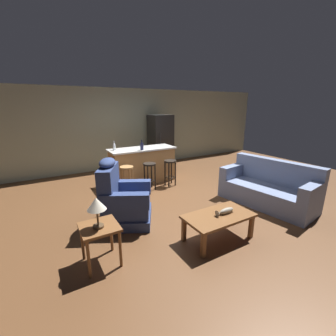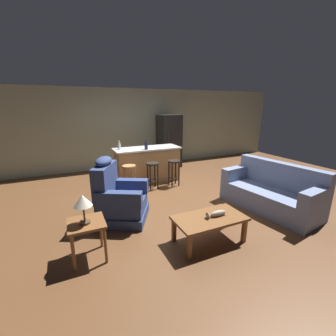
{
  "view_description": "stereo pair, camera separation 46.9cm",
  "coord_description": "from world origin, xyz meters",
  "px_view_note": "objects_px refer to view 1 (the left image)",
  "views": [
    {
      "loc": [
        -2.43,
        -4.15,
        2.08
      ],
      "look_at": [
        -0.04,
        -0.1,
        0.75
      ],
      "focal_mm": 24.0,
      "sensor_mm": 36.0,
      "label": 1
    },
    {
      "loc": [
        -2.01,
        -4.37,
        2.08
      ],
      "look_at": [
        -0.04,
        -0.1,
        0.75
      ],
      "focal_mm": 24.0,
      "sensor_mm": 36.0,
      "label": 2
    }
  ],
  "objects_px": {
    "kitchen_island": "(143,165)",
    "bar_stool_left": "(127,175)",
    "couch": "(268,189)",
    "bottle_short_amber": "(114,147)",
    "coffee_table": "(219,218)",
    "recliner_near_lamp": "(122,200)",
    "refrigerator": "(161,141)",
    "table_lamp": "(96,205)",
    "end_table": "(100,233)",
    "fish_figurine": "(225,211)",
    "bar_stool_middle": "(150,171)",
    "bar_stool_right": "(170,168)",
    "bottle_tall_green": "(142,146)"
  },
  "relations": [
    {
      "from": "coffee_table",
      "to": "bottle_tall_green",
      "type": "relative_size",
      "value": 4.26
    },
    {
      "from": "kitchen_island",
      "to": "bar_stool_middle",
      "type": "height_order",
      "value": "kitchen_island"
    },
    {
      "from": "refrigerator",
      "to": "bottle_short_amber",
      "type": "xyz_separation_m",
      "value": [
        -1.96,
        -1.12,
        0.16
      ]
    },
    {
      "from": "couch",
      "to": "table_lamp",
      "type": "xyz_separation_m",
      "value": [
        -3.61,
        -0.13,
        0.53
      ]
    },
    {
      "from": "couch",
      "to": "bar_stool_right",
      "type": "xyz_separation_m",
      "value": [
        -1.21,
        2.08,
        0.13
      ]
    },
    {
      "from": "couch",
      "to": "bottle_tall_green",
      "type": "distance_m",
      "value": 3.16
    },
    {
      "from": "kitchen_island",
      "to": "bar_stool_left",
      "type": "xyz_separation_m",
      "value": [
        -0.69,
        -0.63,
        -0.01
      ]
    },
    {
      "from": "couch",
      "to": "end_table",
      "type": "xyz_separation_m",
      "value": [
        -3.6,
        -0.1,
        0.12
      ]
    },
    {
      "from": "couch",
      "to": "fish_figurine",
      "type": "bearing_deg",
      "value": 7.37
    },
    {
      "from": "end_table",
      "to": "table_lamp",
      "type": "distance_m",
      "value": 0.41
    },
    {
      "from": "recliner_near_lamp",
      "to": "kitchen_island",
      "type": "xyz_separation_m",
      "value": [
        1.24,
        1.87,
        0.06
      ]
    },
    {
      "from": "couch",
      "to": "table_lamp",
      "type": "height_order",
      "value": "table_lamp"
    },
    {
      "from": "bar_stool_right",
      "to": "refrigerator",
      "type": "bearing_deg",
      "value": 68.7
    },
    {
      "from": "table_lamp",
      "to": "bottle_short_amber",
      "type": "xyz_separation_m",
      "value": [
        1.16,
        2.92,
        0.17
      ]
    },
    {
      "from": "couch",
      "to": "bar_stool_middle",
      "type": "xyz_separation_m",
      "value": [
        -1.81,
        2.08,
        0.13
      ]
    },
    {
      "from": "couch",
      "to": "table_lamp",
      "type": "relative_size",
      "value": 4.88
    },
    {
      "from": "recliner_near_lamp",
      "to": "bar_stool_left",
      "type": "xyz_separation_m",
      "value": [
        0.55,
        1.24,
        0.05
      ]
    },
    {
      "from": "kitchen_island",
      "to": "bar_stool_left",
      "type": "height_order",
      "value": "kitchen_island"
    },
    {
      "from": "bar_stool_right",
      "to": "bottle_tall_green",
      "type": "relative_size",
      "value": 2.63
    },
    {
      "from": "couch",
      "to": "end_table",
      "type": "height_order",
      "value": "couch"
    },
    {
      "from": "couch",
      "to": "recliner_near_lamp",
      "type": "relative_size",
      "value": 1.67
    },
    {
      "from": "bottle_tall_green",
      "to": "refrigerator",
      "type": "bearing_deg",
      "value": 47.1
    },
    {
      "from": "couch",
      "to": "end_table",
      "type": "relative_size",
      "value": 3.57
    },
    {
      "from": "table_lamp",
      "to": "bar_stool_left",
      "type": "relative_size",
      "value": 0.6
    },
    {
      "from": "coffee_table",
      "to": "couch",
      "type": "relative_size",
      "value": 0.55
    },
    {
      "from": "couch",
      "to": "end_table",
      "type": "distance_m",
      "value": 3.6
    },
    {
      "from": "coffee_table",
      "to": "bottle_short_amber",
      "type": "relative_size",
      "value": 4.71
    },
    {
      "from": "couch",
      "to": "bar_stool_left",
      "type": "height_order",
      "value": "couch"
    },
    {
      "from": "bottle_short_amber",
      "to": "kitchen_island",
      "type": "bearing_deg",
      "value": -6.53
    },
    {
      "from": "refrigerator",
      "to": "recliner_near_lamp",
      "type": "bearing_deg",
      "value": -128.77
    },
    {
      "from": "couch",
      "to": "bottle_short_amber",
      "type": "height_order",
      "value": "bottle_short_amber"
    },
    {
      "from": "couch",
      "to": "end_table",
      "type": "bearing_deg",
      "value": -6.6
    },
    {
      "from": "bar_stool_left",
      "to": "kitchen_island",
      "type": "bearing_deg",
      "value": 42.34
    },
    {
      "from": "bar_stool_left",
      "to": "refrigerator",
      "type": "bearing_deg",
      "value": 43.69
    },
    {
      "from": "end_table",
      "to": "bar_stool_right",
      "type": "xyz_separation_m",
      "value": [
        2.39,
        2.18,
        0.01
      ]
    },
    {
      "from": "bar_stool_left",
      "to": "bar_stool_right",
      "type": "bearing_deg",
      "value": 0.0
    },
    {
      "from": "coffee_table",
      "to": "kitchen_island",
      "type": "bearing_deg",
      "value": 87.63
    },
    {
      "from": "recliner_near_lamp",
      "to": "kitchen_island",
      "type": "bearing_deg",
      "value": 84.52
    },
    {
      "from": "couch",
      "to": "kitchen_island",
      "type": "height_order",
      "value": "kitchen_island"
    },
    {
      "from": "bar_stool_left",
      "to": "bar_stool_middle",
      "type": "relative_size",
      "value": 1.0
    },
    {
      "from": "recliner_near_lamp",
      "to": "refrigerator",
      "type": "xyz_separation_m",
      "value": [
        2.47,
        3.07,
        0.46
      ]
    },
    {
      "from": "recliner_near_lamp",
      "to": "bar_stool_middle",
      "type": "height_order",
      "value": "recliner_near_lamp"
    },
    {
      "from": "bar_stool_right",
      "to": "refrigerator",
      "type": "relative_size",
      "value": 0.39
    },
    {
      "from": "table_lamp",
      "to": "kitchen_island",
      "type": "height_order",
      "value": "table_lamp"
    },
    {
      "from": "bar_stool_left",
      "to": "bottle_tall_green",
      "type": "distance_m",
      "value": 0.91
    },
    {
      "from": "table_lamp",
      "to": "couch",
      "type": "bearing_deg",
      "value": 2.03
    },
    {
      "from": "fish_figurine",
      "to": "bar_stool_middle",
      "type": "distance_m",
      "value": 2.56
    },
    {
      "from": "kitchen_island",
      "to": "bar_stool_left",
      "type": "bearing_deg",
      "value": -137.66
    },
    {
      "from": "kitchen_island",
      "to": "bottle_tall_green",
      "type": "xyz_separation_m",
      "value": [
        -0.1,
        -0.23,
        0.57
      ]
    },
    {
      "from": "coffee_table",
      "to": "recliner_near_lamp",
      "type": "xyz_separation_m",
      "value": [
        -1.11,
        1.3,
        0.06
      ]
    }
  ]
}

